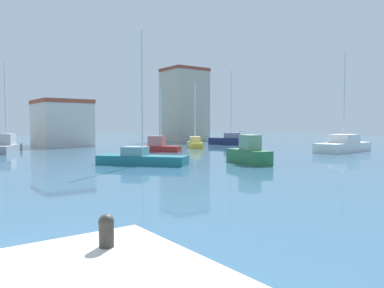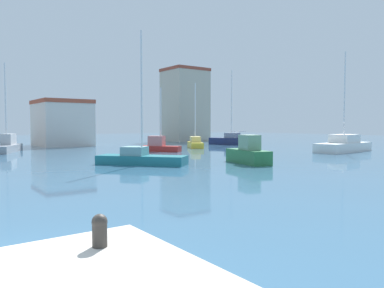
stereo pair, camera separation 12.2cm
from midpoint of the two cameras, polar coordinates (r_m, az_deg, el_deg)
water at (r=31.65m, az=-5.84°, el=-2.05°), size 160.00×160.00×0.00m
mooring_bollard at (r=5.98m, az=-13.57°, el=-12.58°), size 0.24×0.24×0.51m
sailboat_white_far_left at (r=41.11m, az=22.11°, el=-0.14°), size 8.11×3.31×10.14m
sailboat_navy_distant_north at (r=51.90m, az=5.94°, el=0.62°), size 4.04×6.41×10.27m
sailboat_grey_mid_harbor at (r=41.98m, az=-26.57°, el=-0.23°), size 4.06×6.44×8.92m
sailboat_red_behind_lamppost at (r=38.57m, az=-5.11°, el=-0.21°), size 3.53×4.02×6.57m
sailboat_yellow_outer_mooring at (r=45.07m, az=0.39°, el=0.16°), size 3.75×4.98×7.80m
motorboat_green_far_right at (r=26.85m, az=8.56°, el=-1.45°), size 2.48×4.42×2.04m
sailboat_teal_distant_east at (r=26.06m, az=-7.90°, el=-2.08°), size 5.38×5.97×9.20m
waterfront_apartments at (r=52.03m, az=-19.40°, el=3.07°), size 6.31×7.75×5.98m
warehouse_block at (r=63.14m, az=-1.22°, el=6.00°), size 6.48×6.05×12.19m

